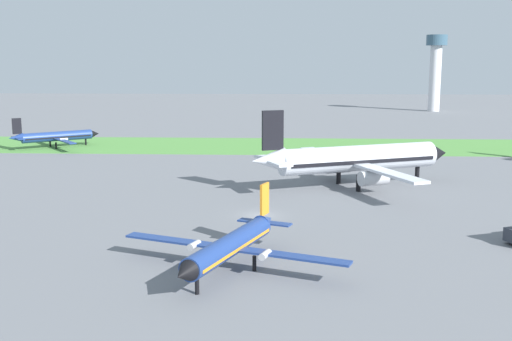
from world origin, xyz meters
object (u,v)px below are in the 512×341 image
(airplane_foreground_turboprop, at_px, (232,244))
(control_tower, at_px, (436,65))
(airplane_taxiing_turboprop, at_px, (56,136))
(airplane_midfield_jet, at_px, (355,159))

(airplane_foreground_turboprop, xyz_separation_m, control_tower, (62.73, 189.37, 15.23))
(airplane_taxiing_turboprop, xyz_separation_m, control_tower, (109.01, 109.96, 15.10))
(airplane_foreground_turboprop, bearing_deg, airplane_taxiing_turboprop, -128.81)
(airplane_midfield_jet, height_order, airplane_foreground_turboprop, airplane_midfield_jet)
(airplane_midfield_jet, bearing_deg, control_tower, 49.19)
(airplane_taxiing_turboprop, relative_size, airplane_midfield_jet, 0.60)
(airplane_foreground_turboprop, relative_size, control_tower, 0.73)
(control_tower, bearing_deg, airplane_midfield_jet, -107.44)
(airplane_foreground_turboprop, distance_m, control_tower, 200.07)
(airplane_taxiing_turboprop, bearing_deg, airplane_midfield_jet, -71.28)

